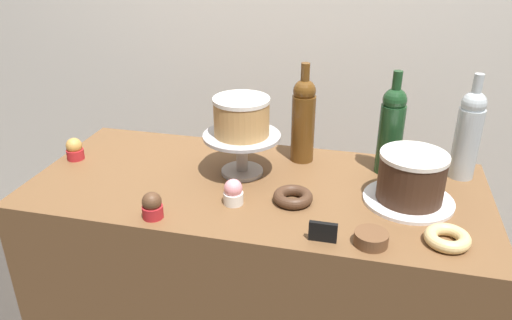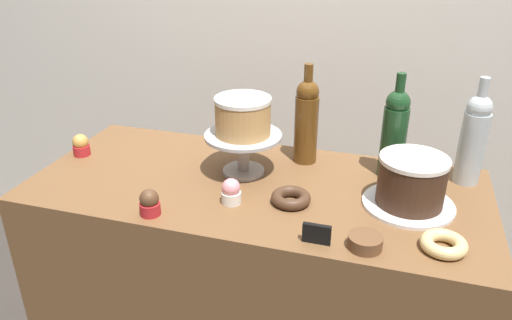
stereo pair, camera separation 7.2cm
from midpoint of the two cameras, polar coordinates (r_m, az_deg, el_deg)
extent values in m
cube|color=silver|center=(2.21, 4.69, 16.75)|extent=(6.00, 0.05, 2.60)
cube|color=brown|center=(1.77, -1.22, -16.03)|extent=(1.36, 0.61, 0.92)
cylinder|color=#B2B2B7|center=(1.57, -2.91, -1.30)|extent=(0.13, 0.13, 0.01)
cylinder|color=#B2B2B7|center=(1.54, -2.96, 0.71)|extent=(0.04, 0.04, 0.11)
cylinder|color=#B2B2B7|center=(1.52, -3.01, 2.75)|extent=(0.24, 0.24, 0.01)
cylinder|color=tan|center=(1.50, -3.06, 4.76)|extent=(0.17, 0.17, 0.10)
cylinder|color=white|center=(1.48, -3.11, 6.85)|extent=(0.17, 0.17, 0.01)
cylinder|color=white|center=(1.47, 15.65, -4.39)|extent=(0.25, 0.25, 0.01)
cylinder|color=#3D2619|center=(1.43, 15.96, -2.03)|extent=(0.18, 0.18, 0.13)
cylinder|color=white|center=(1.40, 16.30, 0.47)|extent=(0.19, 0.19, 0.01)
cylinder|color=#193D1E|center=(1.58, 13.80, 2.29)|extent=(0.08, 0.08, 0.22)
sphere|color=#193D1E|center=(1.53, 14.29, 6.66)|extent=(0.07, 0.07, 0.07)
cylinder|color=#193D1E|center=(1.52, 14.50, 8.47)|extent=(0.03, 0.03, 0.08)
cylinder|color=#B2BCC1|center=(1.62, 21.72, 1.75)|extent=(0.08, 0.08, 0.22)
sphere|color=#B2BCC1|center=(1.57, 22.47, 5.98)|extent=(0.07, 0.07, 0.07)
cylinder|color=#B2BCC1|center=(1.56, 22.78, 7.73)|extent=(0.03, 0.03, 0.08)
cylinder|color=#5B3814|center=(1.62, 4.11, 3.59)|extent=(0.08, 0.08, 0.22)
sphere|color=#5B3814|center=(1.57, 4.25, 7.88)|extent=(0.07, 0.07, 0.07)
cylinder|color=#5B3814|center=(1.56, 4.31, 9.66)|extent=(0.03, 0.03, 0.08)
cylinder|color=red|center=(1.77, -21.06, 0.61)|extent=(0.06, 0.06, 0.03)
sphere|color=#CC9347|center=(1.76, -21.22, 1.53)|extent=(0.05, 0.05, 0.05)
cylinder|color=red|center=(1.37, -13.22, -5.80)|extent=(0.06, 0.06, 0.03)
sphere|color=brown|center=(1.35, -13.35, -4.66)|extent=(0.05, 0.05, 0.05)
cylinder|color=white|center=(1.40, -4.09, -4.37)|extent=(0.06, 0.06, 0.03)
sphere|color=pink|center=(1.38, -4.13, -3.25)|extent=(0.05, 0.05, 0.05)
torus|color=#E0C17F|center=(1.30, 19.55, -8.44)|extent=(0.11, 0.11, 0.03)
torus|color=#472D1E|center=(1.40, 2.77, -4.25)|extent=(0.11, 0.11, 0.03)
cylinder|color=brown|center=(1.26, 11.36, -9.22)|extent=(0.08, 0.08, 0.01)
cylinder|color=brown|center=(1.25, 11.40, -8.80)|extent=(0.08, 0.08, 0.01)
cylinder|color=brown|center=(1.25, 11.44, -8.39)|extent=(0.08, 0.08, 0.01)
cube|color=black|center=(1.24, 5.99, -8.20)|extent=(0.07, 0.01, 0.05)
camera|label=1|loc=(0.04, -91.41, -0.68)|focal=34.97mm
camera|label=2|loc=(0.04, 88.59, 0.68)|focal=34.97mm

